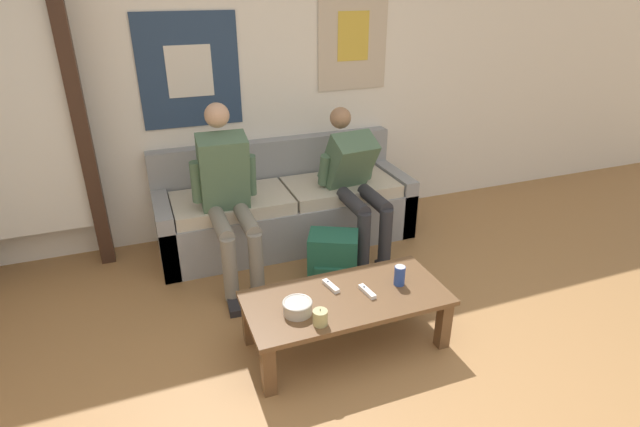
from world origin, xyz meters
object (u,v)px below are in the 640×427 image
at_px(person_seated_teen, 354,179).
at_px(pillar_candle, 320,317).
at_px(coffee_table, 346,304).
at_px(couch, 285,208).
at_px(game_controller_near_right, 367,292).
at_px(backpack, 333,260).
at_px(drink_can_blue, 400,275).
at_px(ceramic_bowl, 297,307).
at_px(game_controller_near_left, 331,286).
at_px(person_seated_adult, 228,191).

relative_size(person_seated_teen, pillar_candle, 11.29).
bearing_deg(coffee_table, couch, 87.29).
height_order(person_seated_teen, pillar_candle, person_seated_teen).
bearing_deg(game_controller_near_right, backpack, 85.19).
bearing_deg(drink_can_blue, ceramic_bowl, -175.14).
xyz_separation_m(person_seated_teen, game_controller_near_right, (-0.41, -1.11, -0.24)).
distance_m(person_seated_teen, ceramic_bowl, 1.45).
xyz_separation_m(person_seated_teen, drink_can_blue, (-0.19, -1.09, -0.20)).
bearing_deg(drink_can_blue, game_controller_near_left, 164.58).
xyz_separation_m(person_seated_adult, ceramic_bowl, (0.15, -1.10, -0.28)).
relative_size(person_seated_adult, ceramic_bowl, 7.46).
bearing_deg(game_controller_near_left, person_seated_adult, 113.65).
relative_size(ceramic_bowl, game_controller_near_left, 1.13).
height_order(backpack, game_controller_near_left, backpack).
relative_size(backpack, game_controller_near_right, 2.86).
bearing_deg(game_controller_near_right, couch, 92.26).
bearing_deg(couch, pillar_candle, -100.53).
xyz_separation_m(backpack, pillar_candle, (-0.41, -0.84, 0.20)).
distance_m(coffee_table, ceramic_bowl, 0.34).
xyz_separation_m(ceramic_bowl, drink_can_blue, (0.66, 0.06, 0.02)).
bearing_deg(person_seated_adult, ceramic_bowl, -82.48).
relative_size(pillar_candle, game_controller_near_right, 0.66).
bearing_deg(person_seated_adult, pillar_candle, -79.52).
height_order(person_seated_adult, backpack, person_seated_adult).
distance_m(backpack, ceramic_bowl, 0.89).
xyz_separation_m(person_seated_adult, pillar_candle, (0.23, -1.23, -0.28)).
relative_size(coffee_table, ceramic_bowl, 7.08).
bearing_deg(game_controller_near_left, backpack, 66.54).
bearing_deg(drink_can_blue, pillar_candle, -161.84).
bearing_deg(pillar_candle, backpack, 63.72).
bearing_deg(person_seated_teen, game_controller_near_left, -120.90).
height_order(couch, game_controller_near_left, couch).
bearing_deg(drink_can_blue, coffee_table, -179.71).
relative_size(pillar_candle, game_controller_near_left, 0.66).
bearing_deg(coffee_table, person_seated_adult, 113.83).
relative_size(person_seated_adult, drink_can_blue, 10.06).
bearing_deg(backpack, pillar_candle, -116.28).
relative_size(coffee_table, game_controller_near_left, 8.01).
relative_size(game_controller_near_left, game_controller_near_right, 1.00).
height_order(backpack, drink_can_blue, drink_can_blue).
bearing_deg(backpack, ceramic_bowl, -125.18).
height_order(coffee_table, ceramic_bowl, ceramic_bowl).
height_order(ceramic_bowl, game_controller_near_left, ceramic_bowl).
relative_size(ceramic_bowl, drink_can_blue, 1.35).
distance_m(coffee_table, person_seated_adult, 1.20).
relative_size(couch, coffee_table, 1.75).
relative_size(backpack, pillar_candle, 4.33).
height_order(pillar_candle, drink_can_blue, drink_can_blue).
distance_m(coffee_table, drink_can_blue, 0.37).
distance_m(person_seated_teen, game_controller_near_right, 1.21).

